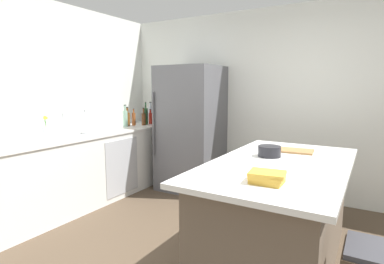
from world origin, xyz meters
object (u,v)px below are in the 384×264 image
Objects in this scene: syrup_bottle at (144,119)px; soda_bottle at (151,114)px; paper_towel_roll at (85,123)px; cutting_board at (294,151)px; kitchen_island at (278,213)px; hot_sauce_bottle at (150,118)px; vinegar_bottle at (134,119)px; mixing_bowl at (269,151)px; cookbook_stack at (267,177)px; gin_bottle at (125,118)px; wine_bottle at (146,116)px; flower_vase at (46,132)px; refrigerator at (191,129)px; sink_faucet at (64,123)px; whiskey_bottle at (127,119)px.

soda_bottle is at bearing 107.00° from syrup_bottle.
paper_towel_roll reaches higher than cutting_board.
kitchen_island is 0.69m from cutting_board.
hot_sauce_bottle is (-2.51, 1.46, 0.57)m from kitchen_island.
vinegar_bottle is 1.31× the size of mixing_bowl.
syrup_bottle is at bearing 143.96° from cookbook_stack.
gin_bottle is at bearing -103.31° from hot_sauce_bottle.
soda_bottle is (-0.01, 1.37, 0.01)m from paper_towel_roll.
wine_bottle reaches higher than vinegar_bottle.
gin_bottle is at bearing -114.90° from syrup_bottle.
syrup_bottle is at bearing 85.80° from paper_towel_roll.
flower_vase reaches higher than kitchen_island.
cookbook_stack is (2.56, -1.86, -0.09)m from syrup_bottle.
syrup_bottle is at bearing -73.00° from soda_bottle.
paper_towel_roll is at bearing -92.22° from wine_bottle.
flower_vase reaches higher than syrup_bottle.
gin_bottle is at bearing 149.46° from cookbook_stack.
refrigerator reaches higher than hot_sauce_bottle.
soda_bottle is (-0.03, 1.95, 0.05)m from flower_vase.
vinegar_bottle is at bearing 155.87° from kitchen_island.
soda_bottle is 2.80m from mixing_bowl.
cutting_board is (2.54, 0.90, -0.11)m from flower_vase.
refrigerator reaches higher than sink_faucet.
hot_sauce_bottle reaches higher than cookbook_stack.
hot_sauce_bottle is at bearing 174.33° from refrigerator.
hot_sauce_bottle is 0.67× the size of wine_bottle.
hot_sauce_bottle is (0.07, -0.10, -0.05)m from soda_bottle.
mixing_bowl is (2.38, -1.19, -0.12)m from wine_bottle.
sink_faucet is at bearing -167.16° from cutting_board.
syrup_bottle is 0.83× the size of gin_bottle.
kitchen_island is 2.95m from hot_sauce_bottle.
whiskey_bottle is at bearing -163.14° from refrigerator.
flower_vase is 0.78× the size of wine_bottle.
sink_faucet reaches higher than cutting_board.
gin_bottle reaches higher than sink_faucet.
hot_sauce_bottle is 0.91× the size of vinegar_bottle.
paper_towel_roll is 2.59m from cutting_board.
soda_bottle is at bearing 85.05° from vinegar_bottle.
refrigerator reaches higher than paper_towel_roll.
gin_bottle is at bearing 159.37° from kitchen_island.
syrup_bottle is 1.36× the size of mixing_bowl.
mixing_bowl is (2.49, 0.26, -0.13)m from sink_faucet.
vinegar_bottle is at bearing 165.84° from cutting_board.
refrigerator is 1.02m from whiskey_bottle.
cutting_board is (2.63, 0.60, -0.17)m from sink_faucet.
gin_bottle reaches higher than flower_vase.
cutting_board is at bearing 19.53° from flower_vase.
flower_vase is at bearing -91.24° from hot_sauce_bottle.
paper_towel_roll is 2.76m from cookbook_stack.
wine_bottle is 1.36× the size of vinegar_bottle.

